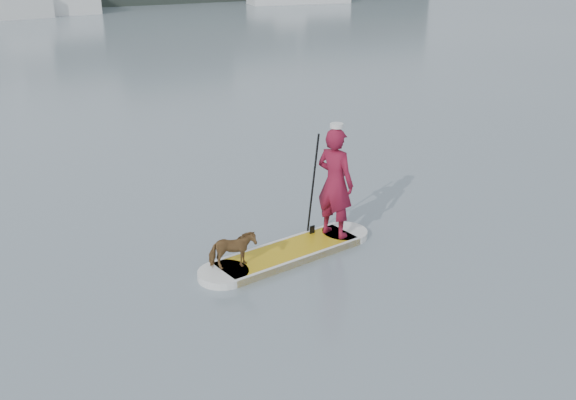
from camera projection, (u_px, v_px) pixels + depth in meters
paddleboard at (288, 253)px, 10.58m from camera, size 3.28×1.15×0.12m
paddler at (335, 183)px, 10.76m from camera, size 0.69×0.82×1.91m
white_cap at (337, 126)px, 10.39m from camera, size 0.22×0.22×0.07m
dog at (232, 250)px, 9.85m from camera, size 0.77×0.46×0.61m
paddle at (313, 197)px, 10.91m from camera, size 0.10×0.30×2.00m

